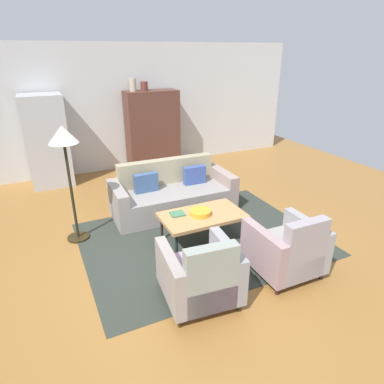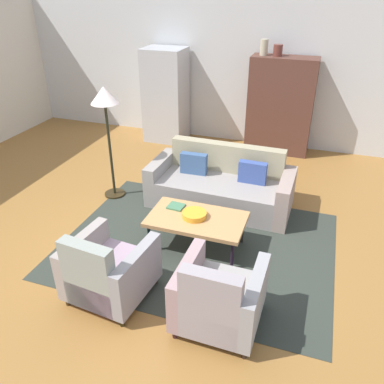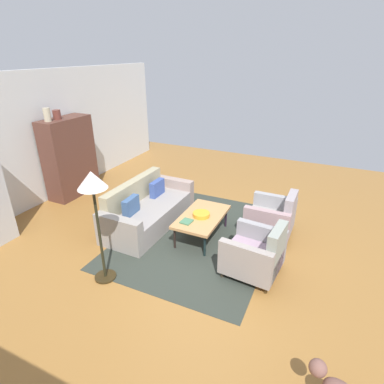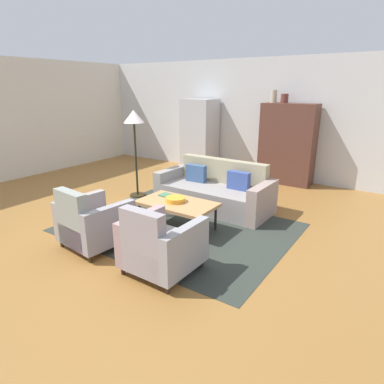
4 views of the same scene
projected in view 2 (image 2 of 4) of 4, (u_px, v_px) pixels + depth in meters
The scene contains 14 objects.
ground_plane at pixel (165, 246), 5.02m from camera, with size 11.25×11.25×0.00m, color olive.
wall_back at pixel (240, 72), 7.66m from camera, with size 9.38×0.12×2.80m, color silver.
area_rug at pixel (198, 244), 5.06m from camera, with size 3.40×2.60×0.01m, color #30362F.
couch at pixel (221, 186), 5.86m from camera, with size 2.12×0.94×0.86m.
coffee_table at pixel (197, 220), 4.82m from camera, with size 1.20×0.70×0.44m.
armchair_left at pixel (107, 273), 4.06m from camera, with size 0.88×0.88×0.88m.
armchair_right at pixel (218, 300), 3.72m from camera, with size 0.81×0.81×0.88m.
fruit_bowl at pixel (194, 215), 4.80m from camera, with size 0.30×0.30×0.07m, color orange.
book_stack at pixel (176, 206), 5.01m from camera, with size 0.21×0.20×0.02m.
cabinet at pixel (280, 106), 7.36m from camera, with size 1.20×0.51×1.80m.
vase_tall at pixel (264, 47), 6.97m from camera, with size 0.14×0.14×0.28m, color #BBB294.
vase_round at pixel (278, 50), 6.92m from camera, with size 0.16×0.16×0.20m, color brown.
refrigerator at pixel (166, 96), 7.92m from camera, with size 0.80×0.73×1.85m.
floor_lamp at pixel (105, 106), 5.51m from camera, with size 0.40×0.40×1.72m.
Camera 2 is at (1.63, -3.71, 3.06)m, focal length 36.39 mm.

